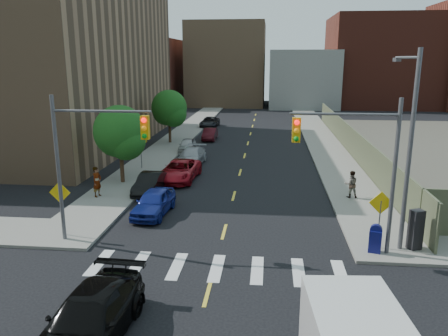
% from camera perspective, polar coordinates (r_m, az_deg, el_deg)
% --- Properties ---
extents(ground, '(160.00, 160.00, 0.00)m').
position_cam_1_polar(ground, '(15.39, -3.24, -19.67)').
color(ground, black).
rests_on(ground, ground).
extents(sidewalk_nw, '(3.50, 73.00, 0.15)m').
position_cam_1_polar(sidewalk_nw, '(55.67, -4.38, 5.29)').
color(sidewalk_nw, gray).
rests_on(sidewalk_nw, ground).
extents(sidewalk_ne, '(3.50, 73.00, 0.15)m').
position_cam_1_polar(sidewalk_ne, '(55.07, 11.76, 4.94)').
color(sidewalk_ne, gray).
rests_on(sidewalk_ne, ground).
extents(fence_north, '(0.12, 44.00, 2.50)m').
position_cam_1_polar(fence_north, '(41.94, 16.12, 3.51)').
color(fence_north, '#5B6144').
rests_on(fence_north, ground).
extents(building_nw, '(22.00, 30.00, 16.00)m').
position_cam_1_polar(building_nw, '(48.98, -24.17, 12.25)').
color(building_nw, '#8C6B4C').
rests_on(building_nw, ground).
extents(bg_bldg_west, '(14.00, 18.00, 12.00)m').
position_cam_1_polar(bg_bldg_west, '(86.11, -10.59, 12.16)').
color(bg_bldg_west, '#592319').
rests_on(bg_bldg_west, ground).
extents(bg_bldg_midwest, '(14.00, 16.00, 15.00)m').
position_cam_1_polar(bg_bldg_midwest, '(85.02, 0.45, 13.38)').
color(bg_bldg_midwest, '#8C6B4C').
rests_on(bg_bldg_midwest, ground).
extents(bg_bldg_center, '(12.00, 16.00, 10.00)m').
position_cam_1_polar(bg_bldg_center, '(82.91, 10.19, 11.42)').
color(bg_bldg_center, gray).
rests_on(bg_bldg_center, ground).
extents(bg_bldg_east, '(18.00, 18.00, 16.00)m').
position_cam_1_polar(bg_bldg_east, '(86.92, 19.66, 12.94)').
color(bg_bldg_east, '#592319').
rests_on(bg_bldg_east, ground).
extents(signal_nw, '(4.59, 0.30, 7.00)m').
position_cam_1_polar(signal_nw, '(20.71, -17.29, 2.25)').
color(signal_nw, '#59595E').
rests_on(signal_nw, ground).
extents(signal_ne, '(4.59, 0.30, 7.00)m').
position_cam_1_polar(signal_ne, '(19.44, 17.23, 1.51)').
color(signal_ne, '#59595E').
rests_on(signal_ne, ground).
extents(streetlight_ne, '(0.25, 3.70, 9.00)m').
position_cam_1_polar(streetlight_ne, '(20.71, 22.92, 3.72)').
color(streetlight_ne, '#59595E').
rests_on(streetlight_ne, ground).
extents(warn_sign_nw, '(1.06, 0.06, 2.83)m').
position_cam_1_polar(warn_sign_nw, '(22.52, -20.59, -3.76)').
color(warn_sign_nw, '#59595E').
rests_on(warn_sign_nw, ground).
extents(warn_sign_ne, '(1.06, 0.06, 2.83)m').
position_cam_1_polar(warn_sign_ne, '(20.84, 19.75, -5.10)').
color(warn_sign_ne, '#59595E').
rests_on(warn_sign_ne, ground).
extents(warn_sign_midwest, '(1.06, 0.06, 2.83)m').
position_cam_1_polar(warn_sign_midwest, '(34.72, -10.82, 2.96)').
color(warn_sign_midwest, '#59595E').
rests_on(warn_sign_midwest, ground).
extents(tree_west_near, '(3.66, 3.64, 5.52)m').
position_cam_1_polar(tree_west_near, '(30.83, -13.39, 4.24)').
color(tree_west_near, '#332114').
rests_on(tree_west_near, ground).
extents(tree_west_far, '(3.66, 3.64, 5.52)m').
position_cam_1_polar(tree_west_far, '(45.11, -7.16, 7.53)').
color(tree_west_far, '#332114').
rests_on(tree_west_far, ground).
extents(parked_car_blue, '(1.96, 4.29, 1.43)m').
position_cam_1_polar(parked_car_blue, '(24.90, -9.15, -4.44)').
color(parked_car_blue, navy).
rests_on(parked_car_blue, ground).
extents(parked_car_black, '(1.52, 4.02, 1.31)m').
position_cam_1_polar(parked_car_black, '(28.88, -9.64, -1.98)').
color(parked_car_black, black).
rests_on(parked_car_black, ground).
extents(parked_car_red, '(2.63, 5.25, 1.43)m').
position_cam_1_polar(parked_car_red, '(31.62, -5.81, -0.33)').
color(parked_car_red, maroon).
rests_on(parked_car_red, ground).
extents(parked_car_silver, '(2.22, 4.88, 1.39)m').
position_cam_1_polar(parked_car_silver, '(36.20, -4.29, 1.52)').
color(parked_car_silver, '#9EA0A5').
rests_on(parked_car_silver, ground).
extents(parked_car_white, '(1.63, 3.68, 1.23)m').
position_cam_1_polar(parked_car_white, '(41.38, -4.82, 2.98)').
color(parked_car_white, '#B7B7B7').
rests_on(parked_car_white, ground).
extents(parked_car_maroon, '(1.34, 3.82, 1.26)m').
position_cam_1_polar(parked_car_maroon, '(47.31, -1.85, 4.45)').
color(parked_car_maroon, '#3A0B11').
rests_on(parked_car_maroon, ground).
extents(parked_car_grey, '(2.23, 4.66, 1.28)m').
position_cam_1_polar(parked_car_grey, '(56.36, -1.88, 6.02)').
color(parked_car_grey, black).
rests_on(parked_car_grey, ground).
extents(black_sedan, '(2.49, 5.52, 1.57)m').
position_cam_1_polar(black_sedan, '(14.76, -17.15, -18.33)').
color(black_sedan, black).
rests_on(black_sedan, ground).
extents(mailbox, '(0.63, 0.54, 1.31)m').
position_cam_1_polar(mailbox, '(20.75, 19.16, -8.72)').
color(mailbox, '#0F125A').
rests_on(mailbox, sidewalk_ne).
extents(payphone, '(0.69, 0.64, 1.85)m').
position_cam_1_polar(payphone, '(21.63, 23.75, -7.37)').
color(payphone, black).
rests_on(payphone, sidewalk_ne).
extents(pedestrian_west, '(0.64, 0.80, 1.90)m').
position_cam_1_polar(pedestrian_west, '(28.32, -16.25, -1.73)').
color(pedestrian_west, gray).
rests_on(pedestrian_west, sidewalk_nw).
extents(pedestrian_east, '(0.87, 0.70, 1.69)m').
position_cam_1_polar(pedestrian_east, '(28.17, 16.27, -2.04)').
color(pedestrian_east, gray).
rests_on(pedestrian_east, sidewalk_ne).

